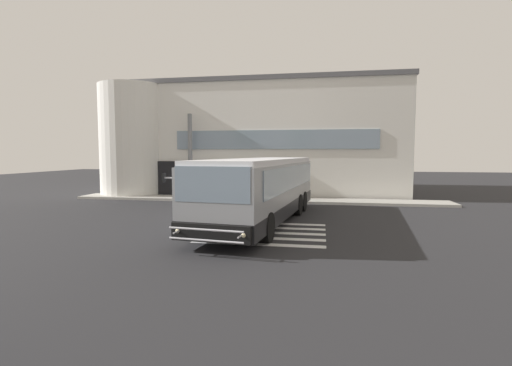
# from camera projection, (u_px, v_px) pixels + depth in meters

# --- Properties ---
(ground_plane) EXTENTS (80.00, 90.00, 0.02)m
(ground_plane) POSITION_uv_depth(u_px,v_px,m) (238.00, 213.00, 18.20)
(ground_plane) COLOR #232326
(ground_plane) RESTS_ON ground
(bay_paint_stripes) EXTENTS (4.40, 3.96, 0.01)m
(bay_paint_stripes) POSITION_uv_depth(u_px,v_px,m) (265.00, 232.00, 13.73)
(bay_paint_stripes) COLOR silver
(bay_paint_stripes) RESTS_ON ground
(terminal_building) EXTENTS (20.74, 13.80, 7.88)m
(terminal_building) POSITION_uv_depth(u_px,v_px,m) (262.00, 141.00, 29.37)
(terminal_building) COLOR silver
(terminal_building) RESTS_ON ground
(boarding_curb) EXTENTS (22.94, 2.00, 0.15)m
(boarding_curb) POSITION_uv_depth(u_px,v_px,m) (255.00, 200.00, 22.90)
(boarding_curb) COLOR #9E9B93
(boarding_curb) RESTS_ON ground
(entry_support_column) EXTENTS (0.28, 0.28, 5.31)m
(entry_support_column) POSITION_uv_depth(u_px,v_px,m) (190.00, 155.00, 24.04)
(entry_support_column) COLOR slate
(entry_support_column) RESTS_ON boarding_curb
(bus_main_foreground) EXTENTS (4.21, 11.36, 2.70)m
(bus_main_foreground) POSITION_uv_depth(u_px,v_px,m) (262.00, 191.00, 15.77)
(bus_main_foreground) COLOR gray
(bus_main_foreground) RESTS_ON ground
(passenger_near_column) EXTENTS (0.57, 0.33, 1.68)m
(passenger_near_column) POSITION_uv_depth(u_px,v_px,m) (199.00, 183.00, 23.32)
(passenger_near_column) COLOR #4C4233
(passenger_near_column) RESTS_ON boarding_curb
(passenger_by_doorway) EXTENTS (0.53, 0.38, 1.68)m
(passenger_by_doorway) POSITION_uv_depth(u_px,v_px,m) (215.00, 183.00, 23.18)
(passenger_by_doorway) COLOR #1E2338
(passenger_by_doorway) RESTS_ON boarding_curb
(passenger_at_curb_edge) EXTENTS (0.59, 0.41, 1.68)m
(passenger_at_curb_edge) POSITION_uv_depth(u_px,v_px,m) (236.00, 182.00, 23.41)
(passenger_at_curb_edge) COLOR #1E2338
(passenger_at_curb_edge) RESTS_ON boarding_curb
(safety_bollard_yellow) EXTENTS (0.18, 0.18, 0.90)m
(safety_bollard_yellow) POSITION_uv_depth(u_px,v_px,m) (238.00, 195.00, 21.83)
(safety_bollard_yellow) COLOR yellow
(safety_bollard_yellow) RESTS_ON ground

